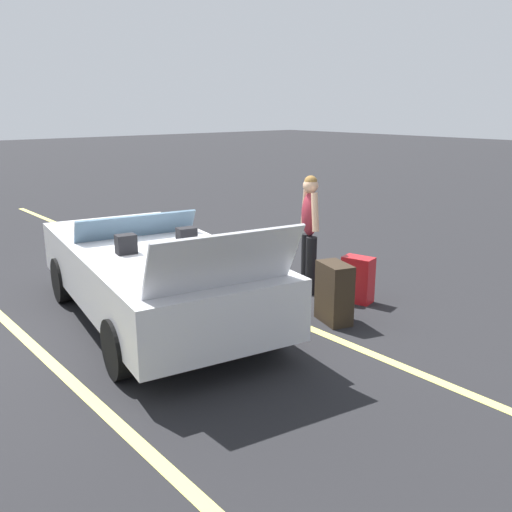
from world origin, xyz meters
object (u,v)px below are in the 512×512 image
object	(u,v)px
suitcase_large_black	(335,293)
suitcase_medium_bright	(358,280)
traveler_person	(310,228)
convertible_car	(147,270)

from	to	relation	value
suitcase_large_black	suitcase_medium_bright	xyz separation A→B (m)	(0.30, -0.78, -0.06)
suitcase_large_black	traveler_person	distance (m)	1.28
convertible_car	suitcase_large_black	xyz separation A→B (m)	(-1.66, -1.61, -0.22)
suitcase_large_black	suitcase_medium_bright	size ratio (longest dim) A/B	1.19
suitcase_large_black	traveler_person	xyz separation A→B (m)	(1.01, -0.57, 0.56)
convertible_car	suitcase_large_black	size ratio (longest dim) A/B	5.96
convertible_car	suitcase_large_black	bearing A→B (deg)	-126.09
suitcase_large_black	traveler_person	world-z (taller)	traveler_person
suitcase_medium_bright	traveler_person	distance (m)	0.97
convertible_car	traveler_person	distance (m)	2.30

